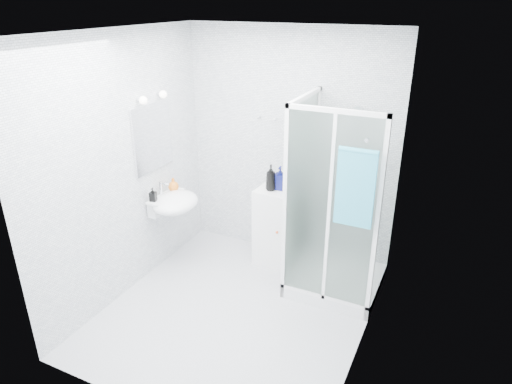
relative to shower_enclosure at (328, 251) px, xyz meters
The scene contains 12 objects.
room 1.33m from the shower_enclosure, 131.13° to the right, with size 2.40×2.60×2.60m.
shower_enclosure is the anchor object (origin of this frame).
wall_basin 1.72m from the shower_enclosure, 169.19° to the right, with size 0.46×0.56×0.35m.
mirror 2.16m from the shower_enclosure, behind, with size 0.02×0.60×0.70m, color white.
vanity_lights 2.35m from the shower_enclosure, behind, with size 0.10×0.40×0.08m.
wall_hooks 1.57m from the shower_enclosure, 151.98° to the left, with size 0.23×0.06×0.03m.
storage_cabinet 0.75m from the shower_enclosure, 160.83° to the left, with size 0.39×0.41×0.91m.
hand_towel 1.05m from the shower_enclosure, 52.71° to the right, with size 0.33×0.05×0.70m.
shampoo_bottle_a 0.98m from the shower_enclosure, 164.05° to the left, with size 0.11×0.11×0.29m, color black.
shampoo_bottle_b 0.93m from the shower_enclosure, 156.84° to the left, with size 0.12×0.12×0.26m, color #0E1256.
soap_dispenser_orange 1.82m from the shower_enclosure, behind, with size 0.12×0.12×0.15m, color orange.
soap_dispenser_black 1.91m from the shower_enclosure, 164.53° to the right, with size 0.07×0.07×0.15m, color black.
Camera 1 is at (1.74, -3.21, 2.85)m, focal length 32.00 mm.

